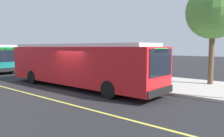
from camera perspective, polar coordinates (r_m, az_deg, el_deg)
The scene contains 8 objects.
ground_plane at distance 14.13m, azimuth -9.67°, elevation -5.75°, with size 120.00×120.00×0.00m, color #232326.
sidewalk_curb at distance 18.48m, azimuth 4.79°, elevation -2.81°, with size 44.00×6.40×0.15m, color #B7B2A8.
lane_stripe_center at distance 12.87m, azimuth -17.27°, elevation -7.02°, with size 36.00×0.14×0.01m, color #E0D64C.
transit_bus_main at distance 15.19m, azimuth -8.84°, elevation 1.20°, with size 12.54×2.64×2.95m.
bus_shelter at distance 18.66m, azimuth 3.99°, elevation 2.96°, with size 2.90×1.60×2.48m.
waiting_bench at distance 18.70m, azimuth 4.49°, elevation -0.99°, with size 1.60×0.48×0.95m.
route_sign_post at distance 15.21m, azimuth 6.93°, elevation 2.51°, with size 0.44×0.08×2.80m.
street_tree_near_shelter at distance 17.15m, azimuth 24.43°, elevation 12.95°, with size 3.67×3.67×6.82m.
Camera 1 is at (10.68, -8.84, 2.74)m, focal length 35.78 mm.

